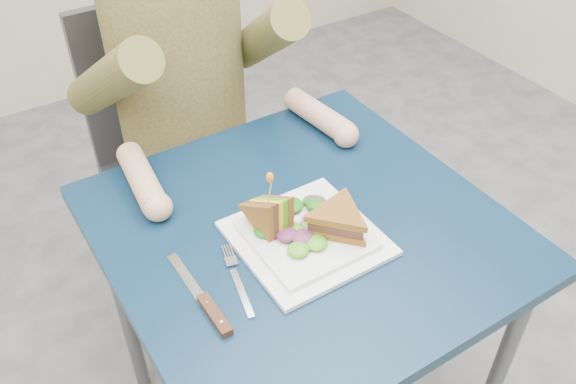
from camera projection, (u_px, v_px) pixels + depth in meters
table at (303, 252)px, 1.26m from camera, size 0.75×0.75×0.73m
chair at (176, 140)px, 1.75m from camera, size 0.42×0.40×0.93m
diner at (177, 34)px, 1.44m from camera, size 0.54×0.59×0.74m
plate at (306, 237)px, 1.17m from camera, size 0.26×0.26×0.02m
sandwich_flat at (338, 220)px, 1.15m from camera, size 0.20×0.20×0.05m
sandwich_upright at (271, 216)px, 1.14m from camera, size 0.08×0.12×0.12m
fork at (238, 281)px, 1.09m from camera, size 0.06×0.18×0.01m
knife at (209, 307)px, 1.04m from camera, size 0.02×0.22×0.02m
toothpick at (270, 190)px, 1.10m from camera, size 0.01×0.01×0.06m
toothpick_frill at (270, 178)px, 1.08m from camera, size 0.01×0.01×0.02m
lettuce_spill at (306, 225)px, 1.16m from camera, size 0.15×0.13×0.02m
onion_ring at (312, 222)px, 1.16m from camera, size 0.04×0.04×0.02m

